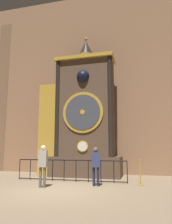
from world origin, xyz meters
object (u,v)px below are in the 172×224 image
object	(u,v)px
visitor_near	(43,162)
stanchion_post	(140,177)
visitor_far	(96,162)
clock_tower	(80,116)

from	to	relation	value
visitor_near	stanchion_post	xyz separation A→B (m)	(3.82, 1.56, -0.66)
stanchion_post	visitor_far	bearing A→B (deg)	-158.76
visitor_near	stanchion_post	world-z (taller)	visitor_near
visitor_near	visitor_far	bearing A→B (deg)	17.03
visitor_far	stanchion_post	size ratio (longest dim) A/B	1.50
clock_tower	visitor_far	bearing A→B (deg)	-62.24
clock_tower	stanchion_post	world-z (taller)	clock_tower
clock_tower	visitor_near	distance (m)	4.47
visitor_far	stanchion_post	world-z (taller)	visitor_far
visitor_near	stanchion_post	distance (m)	4.18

